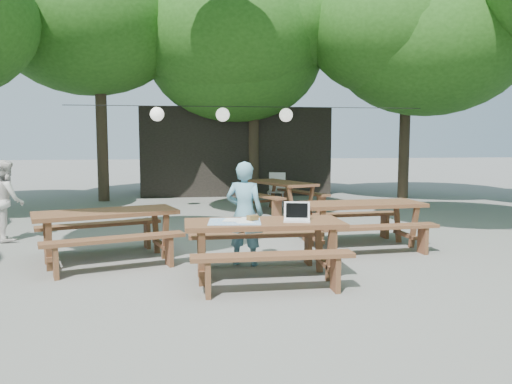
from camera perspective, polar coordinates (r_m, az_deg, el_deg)
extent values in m
plane|color=#61615D|center=(6.81, 1.99, -9.16)|extent=(80.00, 80.00, 0.00)
cube|color=black|center=(17.06, -2.63, 4.71)|extent=(6.00, 3.00, 2.80)
cube|color=#54381D|center=(6.36, 0.91, -3.61)|extent=(2.00, 0.80, 0.06)
cube|color=#54381D|center=(5.78, 1.94, -7.31)|extent=(1.90, 0.28, 0.05)
cube|color=#54381D|center=(7.04, 0.06, -4.91)|extent=(1.90, 0.28, 0.05)
cube|color=#54381D|center=(6.43, 0.90, -6.91)|extent=(1.70, 0.70, 0.69)
cube|color=#54381D|center=(7.59, -16.78, -2.30)|extent=(2.15, 1.37, 0.06)
cube|color=#54381D|center=(7.00, -15.85, -5.20)|extent=(1.90, 0.84, 0.05)
cube|color=#54381D|center=(8.26, -17.44, -3.55)|extent=(1.90, 0.84, 0.05)
cube|color=#54381D|center=(7.65, -16.69, -5.08)|extent=(1.83, 1.18, 0.69)
cube|color=#54381D|center=(8.42, 12.00, -1.37)|extent=(2.05, 0.93, 0.06)
cube|color=#54381D|center=(7.88, 13.88, -3.91)|extent=(1.91, 0.41, 0.05)
cube|color=#54381D|center=(9.05, 10.28, -2.56)|extent=(1.91, 0.41, 0.05)
cube|color=#54381D|center=(8.48, 11.94, -3.89)|extent=(1.74, 0.81, 0.69)
cube|color=#54381D|center=(12.32, 2.94, 1.05)|extent=(1.53, 2.15, 0.06)
cube|color=#54381D|center=(12.72, 5.34, -0.03)|extent=(1.01, 1.85, 0.05)
cube|color=#54381D|center=(11.99, 0.38, -0.38)|extent=(1.01, 1.85, 0.05)
cube|color=#54381D|center=(12.36, 2.93, -0.68)|extent=(1.32, 1.84, 0.69)
imported|color=#68A6BE|center=(7.08, -1.32, -2.46)|extent=(0.64, 0.54, 1.48)
imported|color=white|center=(9.86, -26.67, -0.85)|extent=(0.82, 0.88, 1.43)
cube|color=silver|center=(13.32, 2.34, 0.04)|extent=(0.55, 0.55, 0.04)
cube|color=silver|center=(13.50, 2.44, 1.23)|extent=(0.43, 0.17, 0.48)
cube|color=silver|center=(13.35, 2.34, -0.86)|extent=(0.53, 0.53, 0.38)
cube|color=white|center=(6.35, 4.69, -3.29)|extent=(0.37, 0.30, 0.02)
cube|color=white|center=(6.45, 4.69, -2.10)|extent=(0.33, 0.13, 0.23)
cube|color=black|center=(6.44, 4.69, -2.11)|extent=(0.28, 0.10, 0.19)
cube|color=#3C87CD|center=(6.31, -2.46, -3.39)|extent=(0.71, 0.62, 0.01)
cube|color=white|center=(6.29, -1.47, -3.36)|extent=(0.25, 0.32, 0.00)
cube|color=white|center=(6.44, -1.08, -3.12)|extent=(0.32, 0.36, 0.00)
cube|color=white|center=(6.38, -2.73, -3.20)|extent=(0.29, 0.34, 0.00)
cube|color=brown|center=(6.35, -0.40, -2.95)|extent=(0.16, 0.14, 0.06)
cylinder|color=black|center=(12.61, -0.61, 9.72)|extent=(9.00, 0.02, 0.02)
sphere|color=white|center=(12.50, -11.24, 8.72)|extent=(0.34, 0.34, 0.34)
sphere|color=white|center=(12.53, -3.83, 8.82)|extent=(0.34, 0.34, 0.34)
sphere|color=white|center=(12.75, 3.45, 8.77)|extent=(0.34, 0.34, 0.34)
cylinder|color=#2D2319|center=(15.17, -17.25, 8.21)|extent=(0.32, 0.32, 4.88)
ellipsoid|color=#235316|center=(15.53, -17.58, 18.36)|extent=(4.93, 4.93, 3.70)
cylinder|color=#2D2319|center=(15.63, -0.26, 7.69)|extent=(0.32, 0.32, 4.49)
ellipsoid|color=#235316|center=(15.91, -0.26, 16.88)|extent=(5.19, 5.19, 3.89)
cylinder|color=#2D2319|center=(15.95, 16.66, 8.00)|extent=(0.32, 0.32, 4.81)
ellipsoid|color=#235316|center=(16.28, 16.96, 17.56)|extent=(5.29, 5.29, 3.97)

